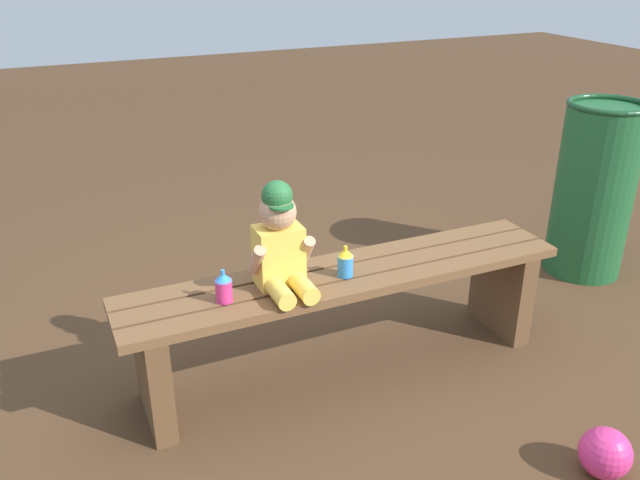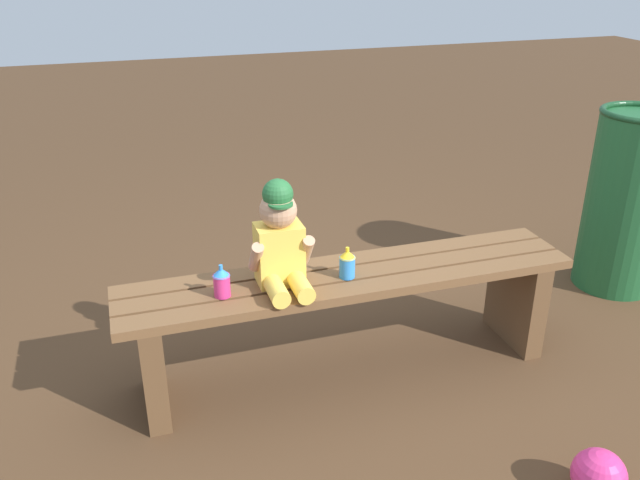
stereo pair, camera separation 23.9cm
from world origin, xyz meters
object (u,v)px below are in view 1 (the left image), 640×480
Objects in this scene: sippy_cup_left at (224,287)px; sippy_cup_right at (345,262)px; park_bench at (346,302)px; toy_ball at (605,453)px; child_figure at (280,242)px; trash_bin at (594,189)px.

sippy_cup_left is 0.48m from sippy_cup_right.
sippy_cup_left is 1.00× the size of sippy_cup_right.
park_bench reaches higher than toy_ball.
child_figure is at bearing 174.37° from sippy_cup_right.
sippy_cup_right is at bearing 0.00° from sippy_cup_left.
trash_bin is at bearing 9.24° from child_figure.
child_figure is 0.45× the size of trash_bin.
sippy_cup_left and sippy_cup_right have the same top height.
sippy_cup_right reaches higher than park_bench.
toy_ball is at bearing -47.92° from child_figure.
park_bench is 14.36× the size of sippy_cup_right.
sippy_cup_right is 1.60m from trash_bin.
child_figure reaches higher than sippy_cup_left.
trash_bin is at bearing 8.92° from sippy_cup_left.
child_figure is 3.26× the size of sippy_cup_left.
sippy_cup_right reaches higher than toy_ball.
trash_bin reaches higher than toy_ball.
trash_bin reaches higher than sippy_cup_right.
park_bench is 0.42m from child_figure.
park_bench is 4.40× the size of child_figure.
toy_ball is at bearing -59.49° from park_bench.
trash_bin is at bearing 11.56° from sippy_cup_right.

